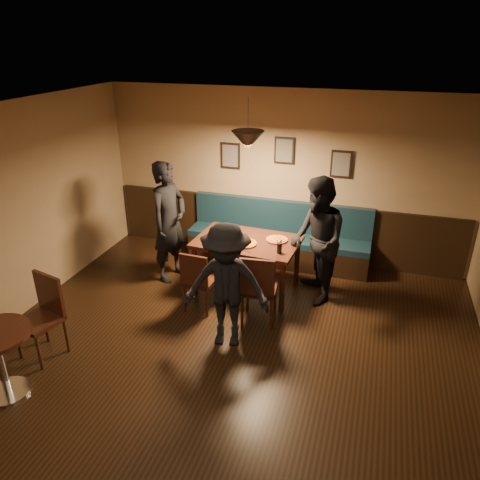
% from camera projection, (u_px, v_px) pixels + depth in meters
% --- Properties ---
extents(floor, '(7.00, 7.00, 0.00)m').
position_uv_depth(floor, '(210.00, 390.00, 4.99)').
color(floor, black).
rests_on(floor, ground).
extents(ceiling, '(7.00, 7.00, 0.00)m').
position_uv_depth(ceiling, '(201.00, 131.00, 3.84)').
color(ceiling, silver).
rests_on(ceiling, ground).
extents(wall_back, '(6.00, 0.00, 6.00)m').
position_uv_depth(wall_back, '(284.00, 177.00, 7.46)').
color(wall_back, '#8C704F').
rests_on(wall_back, ground).
extents(wainscot, '(5.88, 0.06, 1.00)m').
position_uv_depth(wainscot, '(281.00, 229.00, 7.80)').
color(wainscot, black).
rests_on(wainscot, ground).
extents(booth_bench, '(3.00, 0.60, 1.00)m').
position_uv_depth(booth_bench, '(278.00, 235.00, 7.57)').
color(booth_bench, '#0F232D').
rests_on(booth_bench, ground).
extents(picture_left, '(0.32, 0.04, 0.42)m').
position_uv_depth(picture_left, '(231.00, 156.00, 7.55)').
color(picture_left, black).
rests_on(picture_left, wall_back).
extents(picture_center, '(0.32, 0.04, 0.42)m').
position_uv_depth(picture_center, '(284.00, 150.00, 7.25)').
color(picture_center, black).
rests_on(picture_center, wall_back).
extents(picture_right, '(0.32, 0.04, 0.42)m').
position_uv_depth(picture_right, '(341.00, 164.00, 7.06)').
color(picture_right, black).
rests_on(picture_right, wall_back).
extents(pendant_lamp, '(0.44, 0.44, 0.25)m').
position_uv_depth(pendant_lamp, '(248.00, 140.00, 6.06)').
color(pendant_lamp, black).
rests_on(pendant_lamp, ceiling).
extents(dining_table, '(1.55, 1.05, 0.80)m').
position_uv_depth(dining_table, '(247.00, 264.00, 6.83)').
color(dining_table, black).
rests_on(dining_table, floor).
extents(chair_near_left, '(0.42, 0.42, 0.90)m').
position_uv_depth(chair_near_left, '(200.00, 279.00, 6.30)').
color(chair_near_left, black).
rests_on(chair_near_left, floor).
extents(chair_near_right, '(0.49, 0.49, 1.01)m').
position_uv_depth(chair_near_right, '(259.00, 287.00, 6.00)').
color(chair_near_right, black).
rests_on(chair_near_right, floor).
extents(diner_left, '(0.61, 0.77, 1.87)m').
position_uv_depth(diner_left, '(169.00, 222.00, 6.93)').
color(diner_left, black).
rests_on(diner_left, floor).
extents(diner_right, '(0.98, 1.08, 1.82)m').
position_uv_depth(diner_right, '(317.00, 241.00, 6.36)').
color(diner_right, black).
rests_on(diner_right, floor).
extents(diner_front, '(1.11, 0.75, 1.60)m').
position_uv_depth(diner_front, '(226.00, 286.00, 5.45)').
color(diner_front, black).
rests_on(diner_front, floor).
extents(pizza_a, '(0.44, 0.44, 0.04)m').
position_uv_depth(pizza_a, '(222.00, 232.00, 6.89)').
color(pizza_a, '#C25824').
rests_on(pizza_a, dining_table).
extents(pizza_b, '(0.34, 0.34, 0.04)m').
position_uv_depth(pizza_b, '(245.00, 243.00, 6.52)').
color(pizza_b, orange).
rests_on(pizza_b, dining_table).
extents(pizza_c, '(0.37, 0.37, 0.04)m').
position_uv_depth(pizza_c, '(277.00, 240.00, 6.64)').
color(pizza_c, orange).
rests_on(pizza_c, dining_table).
extents(soda_glass, '(0.09, 0.09, 0.15)m').
position_uv_depth(soda_glass, '(279.00, 248.00, 6.24)').
color(soda_glass, black).
rests_on(soda_glass, dining_table).
extents(tabasco_bottle, '(0.03, 0.03, 0.11)m').
position_uv_depth(tabasco_bottle, '(281.00, 242.00, 6.46)').
color(tabasco_bottle, maroon).
rests_on(tabasco_bottle, dining_table).
extents(napkin_a, '(0.17, 0.17, 0.01)m').
position_uv_depth(napkin_a, '(217.00, 229.00, 7.05)').
color(napkin_a, '#1D6E29').
rests_on(napkin_a, dining_table).
extents(napkin_b, '(0.16, 0.16, 0.01)m').
position_uv_depth(napkin_b, '(206.00, 242.00, 6.59)').
color(napkin_b, '#207839').
rests_on(napkin_b, dining_table).
extents(cutlery_set, '(0.19, 0.07, 0.00)m').
position_uv_depth(cutlery_set, '(241.00, 250.00, 6.34)').
color(cutlery_set, silver).
rests_on(cutlery_set, dining_table).
extents(cafe_table, '(0.81, 0.81, 0.78)m').
position_uv_depth(cafe_table, '(1.00, 364.00, 4.79)').
color(cafe_table, black).
rests_on(cafe_table, floor).
extents(cafe_chair_far, '(0.54, 0.54, 1.01)m').
position_uv_depth(cafe_chair_far, '(38.00, 319.00, 5.33)').
color(cafe_chair_far, black).
rests_on(cafe_chair_far, floor).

